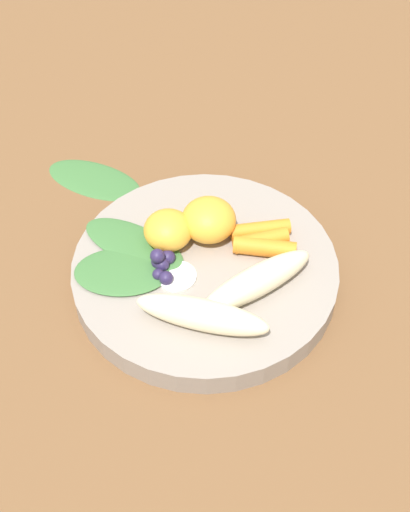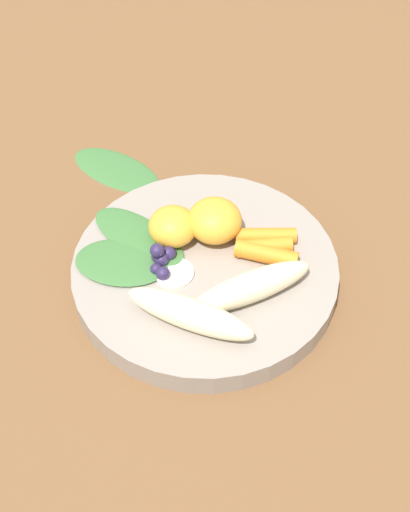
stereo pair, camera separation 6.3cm
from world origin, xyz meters
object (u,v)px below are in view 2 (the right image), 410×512
at_px(banana_peeled_right, 190,314).
at_px(orange_segment_near, 173,226).
at_px(kale_leaf_stray, 116,168).
at_px(banana_peeled_left, 251,287).
at_px(bowl, 205,271).

relative_size(banana_peeled_right, orange_segment_near, 2.52).
distance_m(banana_peeled_right, kale_leaf_stray, 0.26).
bearing_deg(orange_segment_near, banana_peeled_left, 109.46).
distance_m(banana_peeled_left, orange_segment_near, 0.10).
height_order(bowl, kale_leaf_stray, bowl).
bearing_deg(banana_peeled_left, bowl, 110.30).
height_order(bowl, banana_peeled_right, banana_peeled_right).
height_order(banana_peeled_left, kale_leaf_stray, banana_peeled_left).
bearing_deg(banana_peeled_right, orange_segment_near, 123.38).
xyz_separation_m(banana_peeled_right, orange_segment_near, (-0.03, -0.10, 0.00)).
bearing_deg(orange_segment_near, bowl, 108.97).
distance_m(banana_peeled_left, banana_peeled_right, 0.06).
bearing_deg(bowl, banana_peeled_left, 109.84).
relative_size(orange_segment_near, kale_leaf_stray, 0.41).
relative_size(bowl, banana_peeled_left, 2.13).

